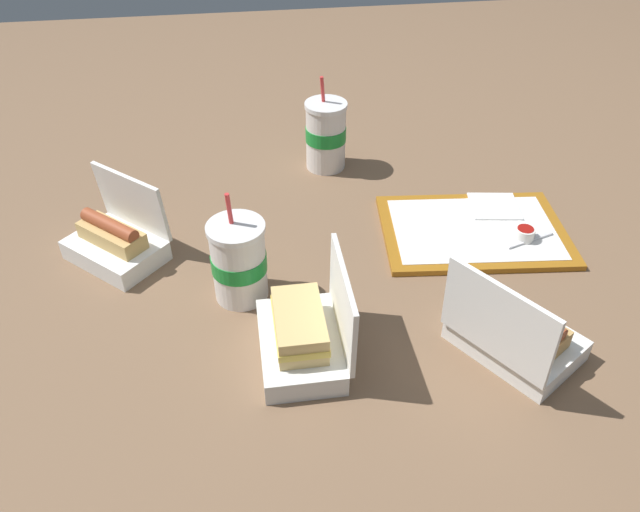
{
  "coord_description": "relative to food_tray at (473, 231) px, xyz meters",
  "views": [
    {
      "loc": [
        0.13,
        0.9,
        0.76
      ],
      "look_at": [
        -0.0,
        0.02,
        0.05
      ],
      "focal_mm": 35.0,
      "sensor_mm": 36.0,
      "label": 1
    }
  ],
  "objects": [
    {
      "name": "ketchup_cup",
      "position": [
        -0.09,
        0.05,
        0.02
      ],
      "size": [
        0.04,
        0.04,
        0.02
      ],
      "color": "white",
      "rests_on": "food_tray"
    },
    {
      "name": "clamshell_sandwich_front",
      "position": [
        0.38,
        0.28,
        0.04
      ],
      "size": [
        0.14,
        0.19,
        0.17
      ],
      "color": "white",
      "rests_on": "ground_plane"
    },
    {
      "name": "food_tray",
      "position": [
        0.0,
        0.0,
        0.0
      ],
      "size": [
        0.39,
        0.3,
        0.01
      ],
      "color": "#A56619",
      "rests_on": "ground_plane"
    },
    {
      "name": "napkin_stack",
      "position": [
        -0.07,
        -0.07,
        0.01
      ],
      "size": [
        0.11,
        0.11,
        0.0
      ],
      "primitive_type": "cube",
      "rotation": [
        0.0,
        0.0,
        -0.16
      ],
      "color": "white",
      "rests_on": "food_tray"
    },
    {
      "name": "soda_cup_left",
      "position": [
        0.26,
        -0.31,
        0.08
      ],
      "size": [
        0.1,
        0.1,
        0.22
      ],
      "color": "white",
      "rests_on": "ground_plane"
    },
    {
      "name": "ground_plane",
      "position": [
        0.33,
        0.07,
        -0.01
      ],
      "size": [
        3.2,
        3.2,
        0.0
      ],
      "primitive_type": "plane",
      "color": "brown"
    },
    {
      "name": "clamshell_hotdog_back",
      "position": [
        0.71,
        -0.03,
        0.03
      ],
      "size": [
        0.22,
        0.21,
        0.16
      ],
      "color": "white",
      "rests_on": "ground_plane"
    },
    {
      "name": "clamshell_hotdog_right",
      "position": [
        0.05,
        0.32,
        0.03
      ],
      "size": [
        0.23,
        0.24,
        0.18
      ],
      "color": "white",
      "rests_on": "ground_plane"
    },
    {
      "name": "soda_cup_right",
      "position": [
        0.48,
        0.12,
        0.07
      ],
      "size": [
        0.1,
        0.1,
        0.21
      ],
      "color": "white",
      "rests_on": "ground_plane"
    },
    {
      "name": "plastic_fork",
      "position": [
        -0.09,
        0.06,
        0.01
      ],
      "size": [
        0.11,
        0.04,
        0.0
      ],
      "primitive_type": "cube",
      "rotation": [
        0.0,
        0.0,
        0.31
      ],
      "color": "white",
      "rests_on": "food_tray"
    }
  ]
}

